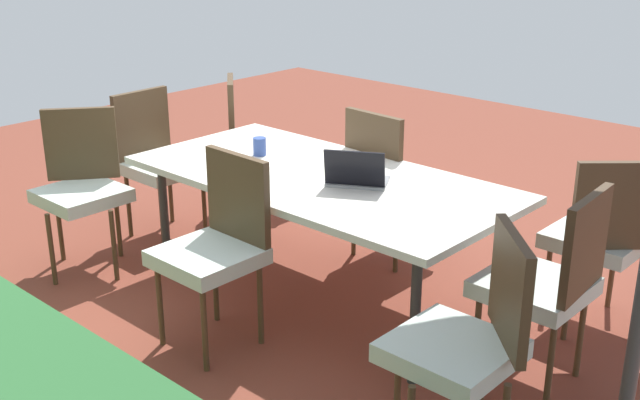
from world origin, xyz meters
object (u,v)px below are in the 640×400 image
at_px(chair_north, 217,242).
at_px(chair_west, 549,278).
at_px(chair_northwest, 468,336).
at_px(chair_south, 389,176).
at_px(chair_northeast, 82,182).
at_px(cup, 260,146).
at_px(chair_southwest, 602,233).
at_px(chair_southeast, 253,136).
at_px(dining_table, 320,183).
at_px(chair_east, 157,157).
at_px(laptop, 357,177).

distance_m(chair_north, chair_west, 1.60).
height_order(chair_northwest, chair_south, same).
distance_m(chair_northeast, chair_south, 1.88).
height_order(chair_south, cup, chair_south).
distance_m(chair_northeast, chair_southwest, 3.01).
height_order(chair_northeast, chair_northwest, same).
bearing_deg(chair_southwest, chair_south, -42.33).
relative_size(chair_southeast, chair_northwest, 1.00).
bearing_deg(chair_west, dining_table, -93.94).
height_order(chair_north, chair_northwest, same).
bearing_deg(chair_northwest, chair_west, 136.94).
bearing_deg(dining_table, chair_northwest, 154.23).
bearing_deg(chair_southeast, dining_table, -167.15).
bearing_deg(chair_southeast, chair_northwest, -165.69).
bearing_deg(chair_east, dining_table, -89.57).
bearing_deg(dining_table, chair_south, -87.13).
relative_size(chair_southeast, chair_east, 1.00).
bearing_deg(cup, chair_northwest, 159.64).
height_order(dining_table, chair_southwest, chair_southwest).
xyz_separation_m(chair_east, laptop, (-1.69, -0.06, 0.23)).
xyz_separation_m(dining_table, chair_northwest, (-1.41, 0.68, -0.13)).
xyz_separation_m(chair_northeast, laptop, (-1.59, -0.70, 0.23)).
height_order(chair_southwest, cup, chair_southwest).
bearing_deg(laptop, chair_west, 150.11).
height_order(chair_north, cup, chair_north).
relative_size(chair_northwest, chair_southwest, 1.00).
relative_size(dining_table, chair_east, 2.23).
bearing_deg(chair_northeast, chair_northwest, -52.07).
xyz_separation_m(chair_south, cup, (0.49, 0.63, 0.23)).
distance_m(laptop, cup, 0.78).
distance_m(dining_table, chair_east, 1.44).
xyz_separation_m(chair_south, chair_southwest, (-1.37, -0.02, 0.00)).
distance_m(chair_east, laptop, 1.71).
bearing_deg(chair_northwest, chair_southwest, 138.35).
distance_m(chair_southeast, chair_east, 0.79).
bearing_deg(chair_west, chair_east, -93.07).
distance_m(chair_northeast, chair_east, 0.64).
relative_size(chair_southwest, laptop, 2.45).
xyz_separation_m(chair_north, chair_east, (1.41, -0.68, 0.00)).
height_order(chair_northeast, chair_southwest, same).
xyz_separation_m(chair_north, chair_west, (-1.42, -0.74, 0.00)).
bearing_deg(laptop, chair_south, -96.16).
height_order(chair_north, chair_east, same).
distance_m(chair_southeast, cup, 1.10).
distance_m(chair_southwest, cup, 1.99).
height_order(chair_northeast, chair_west, same).
bearing_deg(chair_northeast, dining_table, -25.06).
distance_m(chair_northwest, chair_west, 0.69).
bearing_deg(chair_northwest, chair_east, -146.87).
height_order(chair_southeast, cup, chair_southeast).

